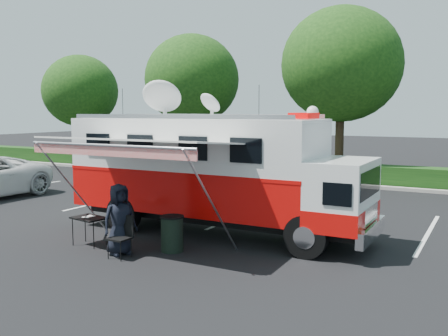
{
  "coord_description": "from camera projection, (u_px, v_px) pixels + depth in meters",
  "views": [
    {
      "loc": [
        7.09,
        -12.52,
        3.6
      ],
      "look_at": [
        0.0,
        0.5,
        1.9
      ],
      "focal_mm": 40.0,
      "sensor_mm": 36.0,
      "label": 1
    }
  ],
  "objects": [
    {
      "name": "folding_chair",
      "position": [
        123.0,
        232.0,
        12.3
      ],
      "size": [
        0.5,
        0.52,
        1.04
      ],
      "color": "black",
      "rests_on": "ground_plane"
    },
    {
      "name": "ground_plane",
      "position": [
        216.0,
        234.0,
        14.7
      ],
      "size": [
        120.0,
        120.0,
        0.0
      ],
      "primitive_type": "plane",
      "color": "black",
      "rests_on": "ground"
    },
    {
      "name": "stall_lines",
      "position": [
        245.0,
        214.0,
        17.55
      ],
      "size": [
        24.12,
        5.5,
        0.01
      ],
      "color": "silver",
      "rests_on": "ground_plane"
    },
    {
      "name": "person",
      "position": [
        120.0,
        254.0,
        12.58
      ],
      "size": [
        0.88,
        1.04,
        1.8
      ],
      "primitive_type": "imported",
      "rotation": [
        0.0,
        0.0,
        1.15
      ],
      "color": "black",
      "rests_on": "ground_plane"
    },
    {
      "name": "awning",
      "position": [
        135.0,
        143.0,
        12.56
      ],
      "size": [
        4.92,
        2.55,
        2.97
      ],
      "color": "silver",
      "rests_on": "ground_plane"
    },
    {
      "name": "trash_bin",
      "position": [
        172.0,
        233.0,
        12.82
      ],
      "size": [
        0.62,
        0.62,
        0.92
      ],
      "color": "black",
      "rests_on": "ground_plane"
    },
    {
      "name": "folding_table",
      "position": [
        89.0,
        219.0,
        13.37
      ],
      "size": [
        1.01,
        0.79,
        0.77
      ],
      "color": "black",
      "rests_on": "ground_plane"
    },
    {
      "name": "command_truck",
      "position": [
        213.0,
        171.0,
        14.53
      ],
      "size": [
        9.02,
        2.48,
        4.33
      ],
      "color": "black",
      "rests_on": "ground_plane"
    },
    {
      "name": "back_border",
      "position": [
        363.0,
        83.0,
        24.84
      ],
      "size": [
        60.0,
        6.14,
        8.87
      ],
      "color": "#9E998E",
      "rests_on": "ground_plane"
    }
  ]
}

